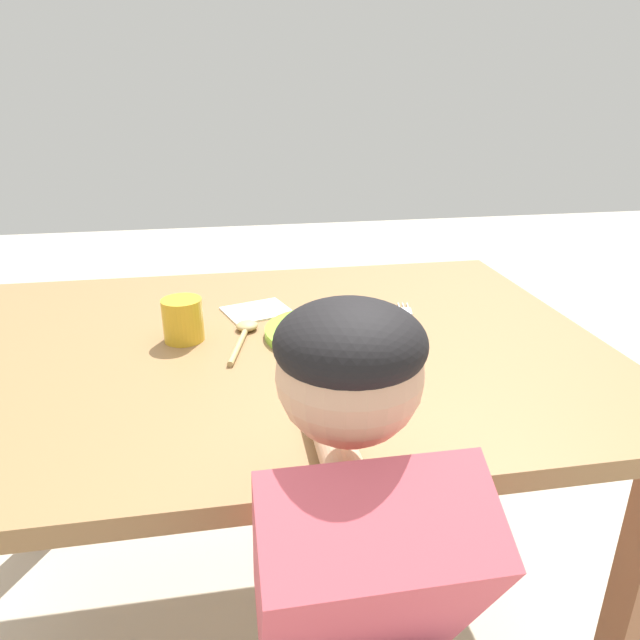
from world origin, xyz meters
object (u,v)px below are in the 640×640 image
fork (408,323)px  spoon (244,332)px  drinking_cup (183,320)px  plate (324,326)px

fork → spoon: 0.32m
drinking_cup → fork: bearing=0.1°
fork → spoon: (-0.32, -0.00, 0.00)m
fork → spoon: size_ratio=1.18×
plate → spoon: bearing=174.1°
fork → drinking_cup: drinking_cup is taller
plate → fork: plate is taller
plate → fork: 0.17m
spoon → drinking_cup: (-0.11, 0.00, 0.03)m
plate → spoon: 0.15m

